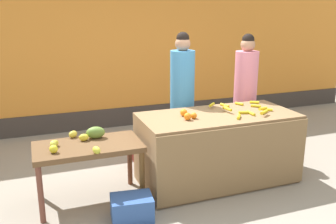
{
  "coord_description": "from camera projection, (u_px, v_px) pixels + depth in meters",
  "views": [
    {
      "loc": [
        -1.8,
        -4.0,
        2.18
      ],
      "look_at": [
        -0.25,
        0.15,
        0.95
      ],
      "focal_mm": 39.73,
      "sensor_mm": 36.0,
      "label": 1
    }
  ],
  "objects": [
    {
      "name": "ground_plane",
      "position": [
        190.0,
        184.0,
        4.8
      ],
      "size": [
        24.0,
        24.0,
        0.0
      ],
      "primitive_type": "plane",
      "color": "gray"
    },
    {
      "name": "market_wall_back",
      "position": [
        131.0,
        53.0,
        6.99
      ],
      "size": [
        9.99,
        0.23,
        2.84
      ],
      "color": "orange",
      "rests_on": "ground"
    },
    {
      "name": "fruit_stall_counter",
      "position": [
        218.0,
        148.0,
        4.79
      ],
      "size": [
        1.98,
        0.94,
        0.9
      ],
      "color": "olive",
      "rests_on": "ground"
    },
    {
      "name": "side_table_wooden",
      "position": [
        88.0,
        152.0,
        4.2
      ],
      "size": [
        1.2,
        0.65,
        0.71
      ],
      "color": "brown",
      "rests_on": "ground"
    },
    {
      "name": "banana_bunch_pile",
      "position": [
        245.0,
        109.0,
        4.83
      ],
      "size": [
        0.8,
        0.71,
        0.07
      ],
      "color": "yellow",
      "rests_on": "fruit_stall_counter"
    },
    {
      "name": "orange_pile",
      "position": [
        187.0,
        115.0,
        4.5
      ],
      "size": [
        0.17,
        0.26,
        0.09
      ],
      "color": "orange",
      "rests_on": "fruit_stall_counter"
    },
    {
      "name": "mango_papaya_pile",
      "position": [
        84.0,
        137.0,
        4.25
      ],
      "size": [
        0.68,
        0.74,
        0.14
      ],
      "color": "gold",
      "rests_on": "side_table_wooden"
    },
    {
      "name": "vendor_woman_blue_shirt",
      "position": [
        182.0,
        99.0,
        5.24
      ],
      "size": [
        0.34,
        0.34,
        1.89
      ],
      "color": "#33333D",
      "rests_on": "ground"
    },
    {
      "name": "vendor_woman_pink_shirt",
      "position": [
        245.0,
        95.0,
        5.57
      ],
      "size": [
        0.34,
        0.34,
        1.84
      ],
      "color": "#33333D",
      "rests_on": "ground"
    },
    {
      "name": "produce_crate",
      "position": [
        132.0,
        208.0,
        3.97
      ],
      "size": [
        0.48,
        0.37,
        0.26
      ],
      "primitive_type": "cube",
      "rotation": [
        0.0,
        0.0,
        -0.13
      ],
      "color": "#3359A5",
      "rests_on": "ground"
    },
    {
      "name": "produce_sack",
      "position": [
        142.0,
        148.0,
        5.23
      ],
      "size": [
        0.39,
        0.33,
        0.58
      ],
      "primitive_type": "ellipsoid",
      "rotation": [
        0.0,
        0.0,
        0.09
      ],
      "color": "maroon",
      "rests_on": "ground"
    }
  ]
}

